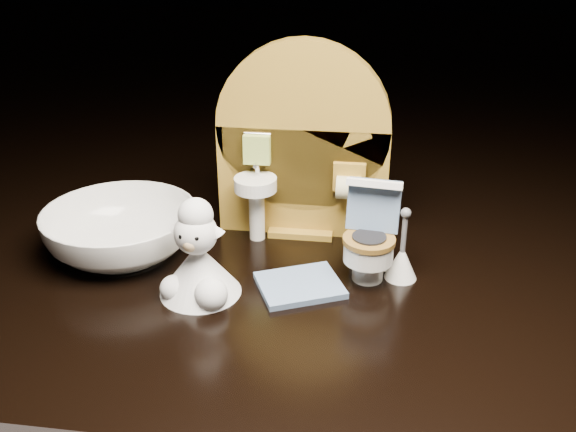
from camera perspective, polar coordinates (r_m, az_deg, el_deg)
name	(u,v)px	position (r m, az deg, el deg)	size (l,w,h in m)	color
backdrop_panel	(302,153)	(0.49, 1.23, 5.65)	(0.13, 0.05, 0.15)	olive
toy_toilet	(371,241)	(0.44, 7.36, -2.24)	(0.04, 0.05, 0.07)	white
bath_mat	(300,285)	(0.44, 1.05, -6.17)	(0.05, 0.04, 0.00)	slate
toilet_brush	(402,260)	(0.45, 10.07, -3.87)	(0.02, 0.02, 0.05)	white
plush_lamb	(198,262)	(0.42, -7.99, -4.05)	(0.05, 0.05, 0.07)	silver
ceramic_bowl	(121,232)	(0.49, -14.62, -1.37)	(0.11, 0.11, 0.04)	white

